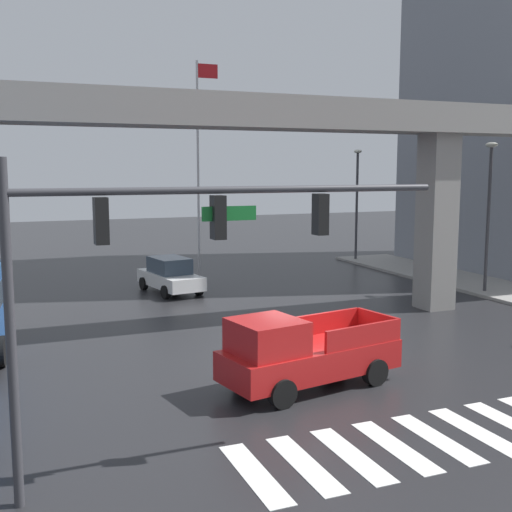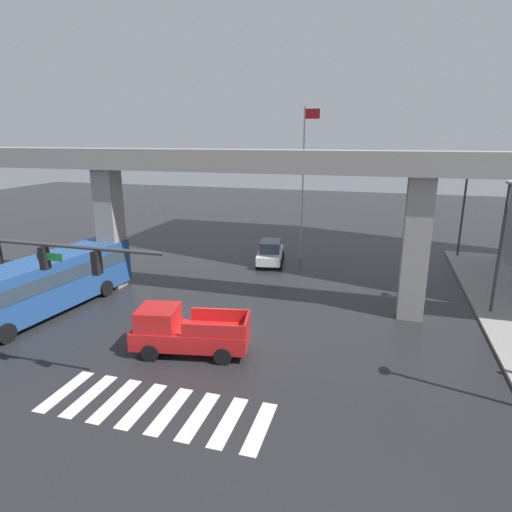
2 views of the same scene
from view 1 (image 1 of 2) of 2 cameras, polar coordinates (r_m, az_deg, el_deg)
The scene contains 9 objects.
ground_plane at distance 19.91m, azimuth 3.70°, elevation -9.74°, with size 120.00×120.00×0.00m, color #232326.
crosswalk_stripes at distance 15.06m, azimuth 14.15°, elevation -15.89°, with size 8.25×2.80×0.01m.
elevated_overpass at distance 23.72m, azimuth -1.62°, elevation 11.04°, with size 49.83×2.09×8.66m.
pickup_truck at distance 17.64m, azimuth 4.12°, elevation -8.71°, with size 5.36×2.80×2.08m.
sedan_white at distance 31.33m, azimuth -7.70°, elevation -1.71°, with size 2.50×4.54×1.72m.
traffic_signal_mast at distance 11.92m, azimuth -8.62°, elevation 0.74°, with size 8.69×0.32×6.20m.
street_lamp_mid_block at distance 32.24m, azimuth 20.16°, elevation 4.77°, with size 0.44×0.70×7.24m.
street_lamp_far_north at distance 41.91m, azimuth 9.04°, elevation 5.75°, with size 0.44×0.70×7.24m.
flagpole at distance 33.19m, azimuth -5.08°, elevation 8.71°, with size 1.16×0.12×11.42m.
Camera 1 is at (-8.31, -17.07, 6.00)m, focal length 44.64 mm.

